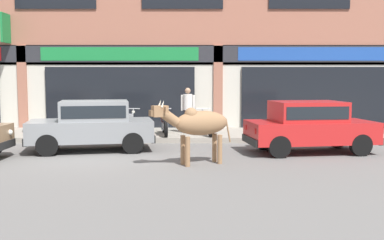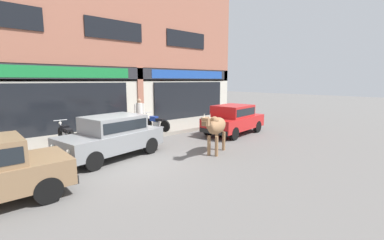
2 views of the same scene
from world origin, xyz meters
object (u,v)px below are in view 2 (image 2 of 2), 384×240
(motorcycle_3, at_px, (156,123))
(cow, at_px, (216,127))
(car_2, at_px, (233,118))
(motorcycle_0, at_px, (66,134))
(motorcycle_1, at_px, (103,129))
(pedestrian, at_px, (139,111))
(motorcycle_2, at_px, (131,126))
(car_0, at_px, (112,134))

(motorcycle_3, bearing_deg, cow, -94.64)
(car_2, distance_m, motorcycle_0, 7.58)
(motorcycle_1, xyz_separation_m, pedestrian, (2.09, 0.46, 0.60))
(motorcycle_2, height_order, pedestrian, pedestrian)
(car_2, xyz_separation_m, motorcycle_0, (-7.01, 2.85, -0.25))
(cow, bearing_deg, motorcycle_1, 118.10)
(motorcycle_1, distance_m, pedestrian, 2.22)
(motorcycle_0, xyz_separation_m, motorcycle_2, (2.77, -0.20, 0.00))
(car_2, distance_m, motorcycle_3, 3.90)
(car_2, relative_size, motorcycle_0, 2.07)
(cow, relative_size, car_2, 0.53)
(motorcycle_0, distance_m, pedestrian, 3.61)
(motorcycle_2, bearing_deg, cow, -76.36)
(car_2, height_order, motorcycle_1, car_2)
(car_0, xyz_separation_m, motorcycle_3, (3.39, 2.35, -0.25))
(car_0, bearing_deg, motorcycle_3, 34.75)
(motorcycle_1, relative_size, pedestrian, 1.12)
(motorcycle_1, height_order, motorcycle_3, same)
(car_2, relative_size, motorcycle_1, 2.10)
(car_0, height_order, pedestrian, pedestrian)
(motorcycle_1, relative_size, motorcycle_3, 1.00)
(cow, xyz_separation_m, motorcycle_3, (0.36, 4.45, -0.44))
(motorcycle_0, relative_size, motorcycle_2, 1.00)
(cow, distance_m, pedestrian, 4.93)
(pedestrian, bearing_deg, car_2, -42.33)
(car_0, bearing_deg, motorcycle_1, 74.63)
(motorcycle_0, height_order, motorcycle_1, same)
(car_2, xyz_separation_m, motorcycle_2, (-4.25, 2.65, -0.25))
(motorcycle_0, xyz_separation_m, motorcycle_1, (1.46, -0.15, 0.00))
(motorcycle_2, bearing_deg, car_0, -130.18)
(motorcycle_0, distance_m, motorcycle_3, 4.20)
(motorcycle_2, xyz_separation_m, pedestrian, (0.78, 0.50, 0.60))
(cow, xyz_separation_m, car_0, (-3.03, 2.10, -0.19))
(cow, xyz_separation_m, car_2, (3.17, 1.76, -0.19))
(motorcycle_0, bearing_deg, motorcycle_2, -4.05)
(car_0, relative_size, motorcycle_0, 2.10)
(cow, distance_m, motorcycle_2, 4.57)
(motorcycle_2, relative_size, motorcycle_3, 1.01)
(motorcycle_2, height_order, motorcycle_3, same)
(car_0, distance_m, motorcycle_0, 2.65)
(motorcycle_1, bearing_deg, pedestrian, 12.46)
(car_0, height_order, motorcycle_2, car_0)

